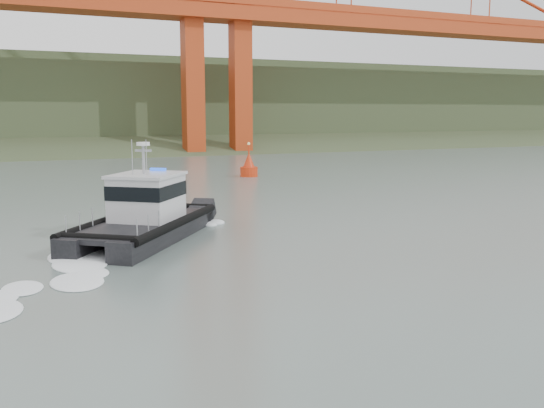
{
  "coord_description": "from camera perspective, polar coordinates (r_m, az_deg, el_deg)",
  "views": [
    {
      "loc": [
        -9.66,
        -18.41,
        6.6
      ],
      "look_at": [
        1.56,
        7.0,
        2.4
      ],
      "focal_mm": 40.0,
      "sensor_mm": 36.0,
      "label": 1
    }
  ],
  "objects": [
    {
      "name": "ground",
      "position": [
        21.82,
        3.73,
        -9.03
      ],
      "size": [
        400.0,
        400.0,
        0.0
      ],
      "primitive_type": "plane",
      "color": "slate",
      "rests_on": "ground"
    },
    {
      "name": "nav_buoy",
      "position": [
        63.25,
        -2.19,
        3.5
      ],
      "size": [
        1.81,
        1.81,
        3.77
      ],
      "color": "red",
      "rests_on": "ground"
    },
    {
      "name": "patrol_boat",
      "position": [
        32.51,
        -11.87,
        -0.94
      ],
      "size": [
        9.7,
        11.03,
        5.27
      ],
      "rotation": [
        0.0,
        0.0,
        -0.65
      ],
      "color": "black",
      "rests_on": "ground"
    },
    {
      "name": "headlands",
      "position": [
        144.24,
        -20.2,
        8.24
      ],
      "size": [
        500.0,
        105.36,
        27.12
      ],
      "color": "#344729",
      "rests_on": "ground"
    }
  ]
}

